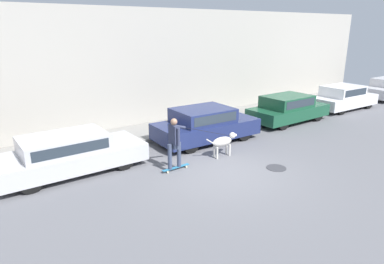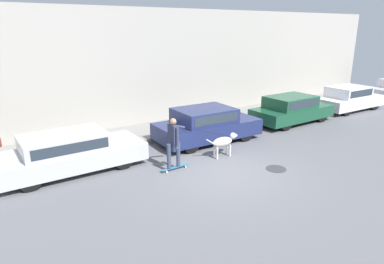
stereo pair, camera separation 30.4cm
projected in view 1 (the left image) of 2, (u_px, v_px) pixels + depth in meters
name	position (u px, v px, depth m)	size (l,w,h in m)	color
ground_plane	(225.00, 173.00, 10.54)	(36.00, 36.00, 0.00)	slate
back_wall	(132.00, 70.00, 14.57)	(32.00, 0.30, 5.10)	#ADA89E
sidewalk_curb	(149.00, 132.00, 14.34)	(30.00, 2.13, 0.16)	gray
parked_car_0	(69.00, 154.00, 10.42)	(4.42, 1.81, 1.20)	black
parked_car_1	(205.00, 125.00, 13.30)	(4.13, 1.98, 1.33)	black
parked_car_2	(288.00, 109.00, 16.02)	(4.06, 1.75, 1.27)	black
parked_car_3	(343.00, 98.00, 18.55)	(4.03, 1.78, 1.29)	black
dog	(223.00, 142.00, 11.73)	(1.28, 0.35, 0.80)	beige
skateboarder	(175.00, 141.00, 10.45)	(2.87, 0.53, 1.68)	beige
manhole_cover	(276.00, 168.00, 10.88)	(0.63, 0.63, 0.01)	#38383D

